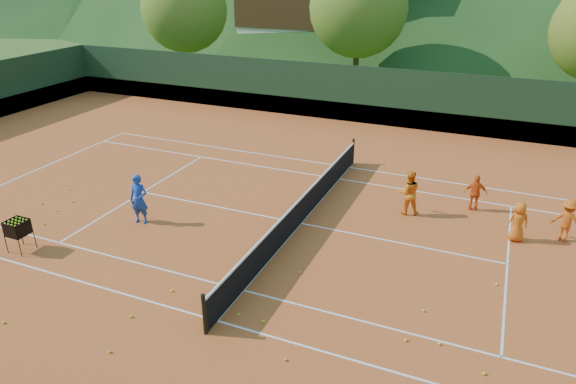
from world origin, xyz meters
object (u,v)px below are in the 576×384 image
at_px(coach, 139,199).
at_px(tennis_net, 301,210).
at_px(ball_hopper, 17,228).
at_px(student_b, 475,193).
at_px(student_c, 518,222).
at_px(student_a, 409,193).
at_px(chalet_mid, 527,1).
at_px(student_d, 567,220).

bearing_deg(coach, tennis_net, 11.51).
xyz_separation_m(tennis_net, ball_hopper, (-7.07, -4.89, 0.25)).
height_order(student_b, ball_hopper, student_b).
xyz_separation_m(student_b, student_c, (1.39, -1.73, -0.01)).
bearing_deg(tennis_net, student_a, 34.58).
bearing_deg(tennis_net, ball_hopper, -145.36).
height_order(student_b, tennis_net, student_b).
bearing_deg(student_a, student_c, 150.00).
bearing_deg(student_c, student_a, -27.80).
bearing_deg(chalet_mid, student_c, -89.02).
bearing_deg(tennis_net, student_c, 13.53).
relative_size(student_d, chalet_mid, 0.11).
relative_size(student_a, chalet_mid, 0.12).
distance_m(student_a, student_b, 2.40).
xyz_separation_m(student_b, chalet_mid, (0.83, 30.69, 4.32)).
xyz_separation_m(student_a, ball_hopper, (-10.16, -7.01, -0.03)).
relative_size(ball_hopper, chalet_mid, 0.08).
bearing_deg(student_d, student_a, 12.01).
relative_size(student_a, tennis_net, 0.13).
distance_m(student_a, chalet_mid, 32.28).
bearing_deg(student_d, tennis_net, 26.77).
distance_m(coach, ball_hopper, 3.61).
height_order(coach, chalet_mid, chalet_mid).
xyz_separation_m(student_c, student_d, (1.37, 0.60, 0.05)).
height_order(student_d, ball_hopper, student_d).
xyz_separation_m(coach, student_d, (12.84, 4.17, -0.15)).
distance_m(student_c, student_d, 1.50).
xyz_separation_m(student_d, chalet_mid, (-1.93, 31.82, 4.28)).
bearing_deg(tennis_net, chalet_mid, 79.99).
relative_size(coach, student_a, 1.07).
relative_size(tennis_net, ball_hopper, 12.07).
xyz_separation_m(coach, student_a, (8.00, 4.12, -0.06)).
xyz_separation_m(student_c, ball_hopper, (-13.63, -6.46, 0.11)).
distance_m(student_a, student_d, 4.84).
relative_size(student_b, tennis_net, 0.11).
distance_m(student_a, student_c, 3.52).
bearing_deg(student_b, tennis_net, 23.97).
bearing_deg(student_d, chalet_mid, -75.12).
bearing_deg(tennis_net, coach, -157.90).
bearing_deg(chalet_mid, student_d, -86.53).
relative_size(student_d, tennis_net, 0.11).
height_order(student_c, ball_hopper, student_c).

